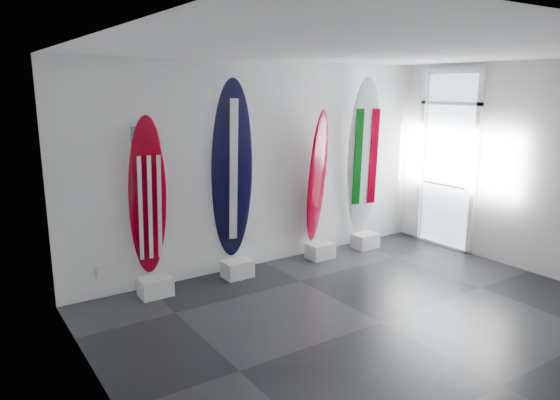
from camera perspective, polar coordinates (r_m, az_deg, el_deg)
floor at (r=6.18m, az=11.01°, el=-13.12°), size 6.00×6.00×0.00m
ceiling at (r=5.60m, az=12.32°, el=15.82°), size 6.00×6.00×0.00m
wall_back at (r=7.63m, az=-1.83°, el=3.82°), size 6.00×0.00×6.00m
wall_left at (r=4.19m, az=-18.75°, el=-4.09°), size 0.00×5.00×5.00m
wall_right at (r=8.09m, az=26.77°, el=2.99°), size 0.00×5.00×5.00m
display_block_usa at (r=6.92m, az=-13.58°, el=-9.30°), size 0.40×0.30×0.24m
surfboard_usa at (r=6.68m, az=-14.38°, el=0.26°), size 0.52×0.41×2.09m
display_block_navy at (r=7.39m, az=-4.73°, el=-7.57°), size 0.40×0.30×0.24m
surfboard_navy at (r=7.12m, az=-5.32°, el=3.14°), size 0.66×0.54×2.53m
display_block_swiss at (r=8.17m, az=4.45°, el=-5.59°), size 0.40×0.30×0.24m
surfboard_swiss at (r=7.97m, az=4.15°, el=2.54°), size 0.53×0.41×2.08m
display_block_italy at (r=8.77m, az=9.37°, el=-4.45°), size 0.40×0.30×0.24m
surfboard_italy at (r=8.54m, az=9.24°, el=4.71°), size 0.62×0.38×2.56m
wall_outlet at (r=6.95m, az=-19.19°, el=-7.53°), size 0.09×0.02×0.13m
glass_door at (r=8.93m, az=18.00°, el=3.99°), size 0.12×1.16×2.85m
balcony at (r=10.16m, az=22.32°, el=-0.69°), size 2.80×2.20×1.20m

